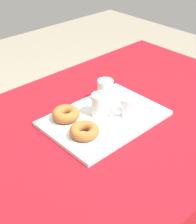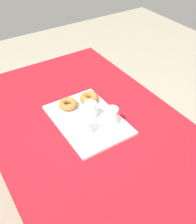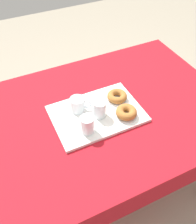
{
  "view_description": "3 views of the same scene",
  "coord_description": "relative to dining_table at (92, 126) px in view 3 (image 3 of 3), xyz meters",
  "views": [
    {
      "loc": [
        -0.78,
        -0.76,
        1.5
      ],
      "look_at": [
        -0.06,
        0.01,
        0.8
      ],
      "focal_mm": 51.42,
      "sensor_mm": 36.0,
      "label": 1
    },
    {
      "loc": [
        0.95,
        -0.55,
        1.75
      ],
      "look_at": [
        -0.01,
        0.07,
        0.8
      ],
      "focal_mm": 43.2,
      "sensor_mm": 36.0,
      "label": 2
    },
    {
      "loc": [
        0.37,
        0.86,
        1.73
      ],
      "look_at": [
        -0.01,
        0.05,
        0.81
      ],
      "focal_mm": 40.37,
      "sensor_mm": 36.0,
      "label": 3
    }
  ],
  "objects": [
    {
      "name": "sugar_donut_right",
      "position": [
        -0.17,
        -0.03,
        0.14
      ],
      "size": [
        0.11,
        0.11,
        0.04
      ],
      "primitive_type": "torus",
      "color": "#A3662D",
      "rests_on": "donut_plate_right"
    },
    {
      "name": "tea_mug_left",
      "position": [
        0.06,
        -0.05,
        0.15
      ],
      "size": [
        0.11,
        0.08,
        0.08
      ],
      "color": "white",
      "rests_on": "serving_tray"
    },
    {
      "name": "dining_table",
      "position": [
        0.0,
        0.0,
        0.0
      ],
      "size": [
        1.56,
        1.0,
        0.75
      ],
      "color": "#A8141E",
      "rests_on": "ground"
    },
    {
      "name": "donut_plate_left",
      "position": [
        -0.15,
        0.1,
        0.11
      ],
      "size": [
        0.12,
        0.12,
        0.01
      ],
      "primitive_type": "cylinder",
      "color": "silver",
      "rests_on": "serving_tray"
    },
    {
      "name": "water_glass_near",
      "position": [
        0.07,
        0.11,
        0.15
      ],
      "size": [
        0.07,
        0.07,
        0.09
      ],
      "color": "white",
      "rests_on": "serving_tray"
    },
    {
      "name": "sugar_donut_left",
      "position": [
        -0.15,
        0.1,
        0.14
      ],
      "size": [
        0.11,
        0.11,
        0.04
      ],
      "primitive_type": "torus",
      "color": "#A3662D",
      "rests_on": "donut_plate_left"
    },
    {
      "name": "donut_plate_right",
      "position": [
        -0.17,
        -0.03,
        0.11
      ],
      "size": [
        0.12,
        0.12,
        0.01
      ],
      "primitive_type": "cylinder",
      "color": "silver",
      "rests_on": "serving_tray"
    },
    {
      "name": "ground_plane",
      "position": [
        0.0,
        0.0,
        -0.66
      ],
      "size": [
        6.0,
        6.0,
        0.0
      ],
      "primitive_type": "plane",
      "color": "gray"
    },
    {
      "name": "serving_tray",
      "position": [
        -0.02,
        0.01,
        0.1
      ],
      "size": [
        0.47,
        0.33,
        0.02
      ],
      "primitive_type": "cube",
      "color": "white",
      "rests_on": "dining_table"
    },
    {
      "name": "water_glass_far",
      "position": [
        -0.03,
        0.04,
        0.15
      ],
      "size": [
        0.07,
        0.07,
        0.09
      ],
      "color": "white",
      "rests_on": "serving_tray"
    }
  ]
}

